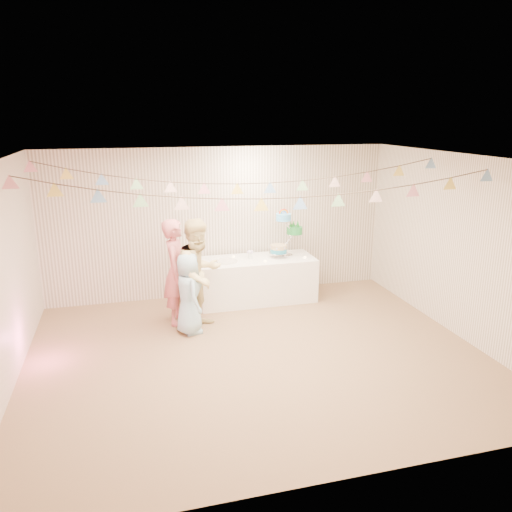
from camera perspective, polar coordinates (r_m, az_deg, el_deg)
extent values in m
plane|color=#806145|center=(6.84, 0.11, -11.22)|extent=(6.00, 6.00, 0.00)
plane|color=silver|center=(6.11, 0.12, 11.03)|extent=(6.00, 6.00, 0.00)
plane|color=silver|center=(8.72, -4.15, 3.81)|extent=(6.00, 6.00, 0.00)
plane|color=silver|center=(4.15, 9.22, -10.29)|extent=(6.00, 6.00, 0.00)
plane|color=silver|center=(6.32, -27.21, -2.65)|extent=(5.00, 5.00, 0.00)
plane|color=silver|center=(7.67, 22.30, 0.97)|extent=(5.00, 5.00, 0.00)
cube|color=white|center=(8.61, 0.00, -2.71)|extent=(2.00, 0.80, 0.75)
cylinder|color=white|center=(8.33, -3.32, -0.59)|extent=(0.35, 0.35, 0.02)
imported|color=#D06C73|center=(7.67, -9.07, -1.79)|extent=(0.53, 0.68, 1.63)
imported|color=beige|center=(7.42, -6.49, -2.09)|extent=(1.03, 0.99, 1.68)
imported|color=#A0CAE3|center=(7.34, -7.71, -4.26)|extent=(0.49, 0.66, 1.22)
cylinder|color=#FFD88C|center=(8.19, -5.15, -0.89)|extent=(0.04, 0.04, 0.03)
cylinder|color=#FFD88C|center=(8.58, -2.57, -0.06)|extent=(0.04, 0.04, 0.03)
cylinder|color=#FFD88C|center=(8.31, 1.05, -0.57)|extent=(0.04, 0.04, 0.03)
cylinder|color=#FFD88C|center=(8.79, 1.83, 0.33)|extent=(0.04, 0.04, 0.03)
cylinder|color=#FFD88C|center=(8.57, 5.61, -0.14)|extent=(0.04, 0.04, 0.03)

